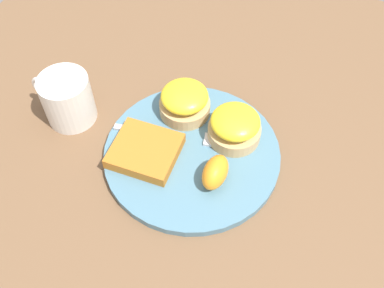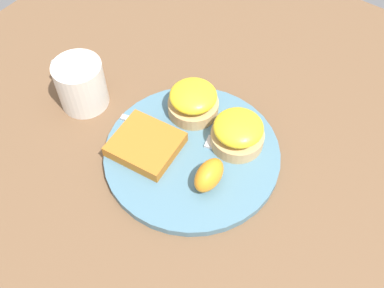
# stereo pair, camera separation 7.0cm
# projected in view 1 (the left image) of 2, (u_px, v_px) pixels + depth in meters

# --- Properties ---
(ground_plane) EXTENTS (1.10, 1.10, 0.00)m
(ground_plane) POSITION_uv_depth(u_px,v_px,m) (192.00, 156.00, 0.73)
(ground_plane) COLOR brown
(plate) EXTENTS (0.28, 0.28, 0.01)m
(plate) POSITION_uv_depth(u_px,v_px,m) (192.00, 154.00, 0.73)
(plate) COLOR slate
(plate) RESTS_ON ground_plane
(sandwich_benedict_left) EXTENTS (0.09, 0.09, 0.05)m
(sandwich_benedict_left) POSITION_uv_depth(u_px,v_px,m) (235.00, 127.00, 0.72)
(sandwich_benedict_left) COLOR tan
(sandwich_benedict_left) RESTS_ON plate
(sandwich_benedict_right) EXTENTS (0.09, 0.09, 0.05)m
(sandwich_benedict_right) POSITION_uv_depth(u_px,v_px,m) (185.00, 101.00, 0.75)
(sandwich_benedict_right) COLOR tan
(sandwich_benedict_right) RESTS_ON plate
(hashbrown_patty) EXTENTS (0.11, 0.10, 0.02)m
(hashbrown_patty) POSITION_uv_depth(u_px,v_px,m) (145.00, 151.00, 0.71)
(hashbrown_patty) COLOR #B26921
(hashbrown_patty) RESTS_ON plate
(orange_wedge) EXTENTS (0.04, 0.06, 0.04)m
(orange_wedge) POSITION_uv_depth(u_px,v_px,m) (215.00, 172.00, 0.67)
(orange_wedge) COLOR orange
(orange_wedge) RESTS_ON plate
(fork) EXTENTS (0.19, 0.07, 0.00)m
(fork) POSITION_uv_depth(u_px,v_px,m) (179.00, 135.00, 0.74)
(fork) COLOR silver
(fork) RESTS_ON plate
(cup) EXTENTS (0.11, 0.08, 0.09)m
(cup) POSITION_uv_depth(u_px,v_px,m) (67.00, 99.00, 0.75)
(cup) COLOR silver
(cup) RESTS_ON ground_plane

